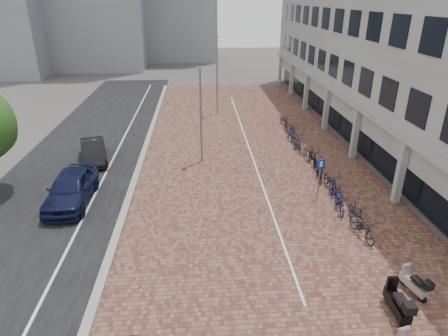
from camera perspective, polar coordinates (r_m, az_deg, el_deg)
ground at (r=16.22m, az=1.49°, el=-12.97°), size 140.00×140.00×0.00m
plaza_brick at (r=26.92m, az=3.38°, el=2.84°), size 14.50×42.00×0.04m
street_asphalt at (r=27.81m, az=-19.74°, el=2.10°), size 8.00×50.00×0.03m
curb at (r=26.97m, az=-11.78°, el=2.53°), size 0.35×42.00×0.14m
lane_line at (r=27.32m, az=-15.72°, el=2.29°), size 0.12×44.00×0.00m
parking_line at (r=26.94m, az=3.80°, el=2.90°), size 0.10×30.00×0.00m
office_building at (r=32.22m, az=23.86°, el=19.90°), size 8.40×40.00×15.00m
car_navy at (r=21.13m, az=-21.81°, el=-2.76°), size 2.00×4.91×1.67m
car_dark at (r=26.12m, az=-18.85°, el=2.42°), size 2.57×4.37×1.36m
scooter_front at (r=15.78m, az=26.47°, el=-15.03°), size 0.74×1.43×0.94m
scooter_mid at (r=14.54m, az=24.44°, el=-17.76°), size 0.63×1.72×1.16m
parking_sign at (r=20.27m, az=14.09°, el=-0.75°), size 0.45×0.21×2.26m
lamp_near at (r=23.91m, az=-3.47°, el=7.56°), size 0.12×0.12×5.93m
lamp_far at (r=34.59m, az=-1.05°, el=13.46°), size 0.12×0.12×6.71m
bike_row at (r=24.81m, az=12.84°, el=1.61°), size 1.22×18.15×1.05m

